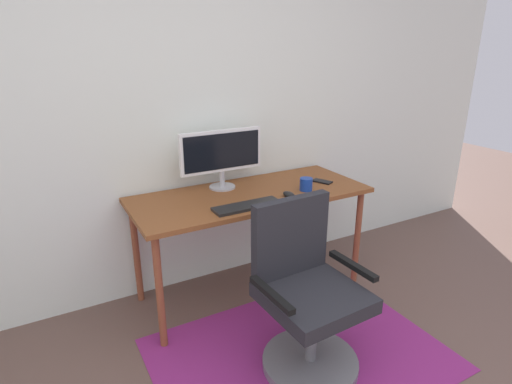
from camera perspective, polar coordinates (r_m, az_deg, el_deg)
The scene contains 9 objects.
wall_back at distance 2.87m, azimuth -10.17°, elevation 11.67°, with size 6.00×0.10×2.60m, color silver.
area_rug at distance 2.57m, azimuth 6.02°, elevation -21.35°, with size 1.60×1.17×0.01m, color #86246D.
desk at distance 2.79m, azimuth -0.70°, elevation -1.49°, with size 1.59×0.66×0.75m.
monitor at distance 2.80m, azimuth -4.79°, elevation 5.32°, with size 0.58×0.18×0.40m.
keyboard at distance 2.51m, azimuth -1.20°, elevation -1.93°, with size 0.43×0.13×0.02m, color black.
computer_mouse at distance 2.69m, azimuth 4.55°, elevation -0.34°, with size 0.06×0.10×0.03m, color black.
coffee_cup at distance 2.82m, azimuth 6.92°, elevation 1.06°, with size 0.09×0.09×0.09m, color #153899.
cell_phone at distance 3.02m, azimuth 9.10°, elevation 1.45°, with size 0.07×0.14×0.01m, color black.
office_chair at distance 2.30m, azimuth 6.97°, elevation -14.78°, with size 0.58×0.53×0.93m.
Camera 1 is at (-0.93, -0.49, 1.68)m, focal length 29.03 mm.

